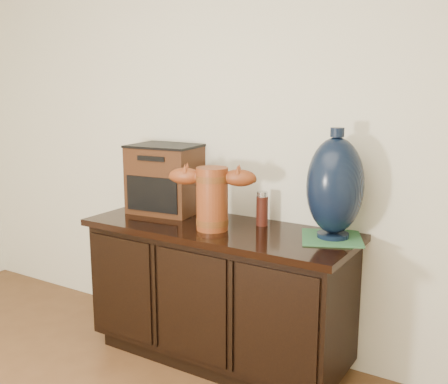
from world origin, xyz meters
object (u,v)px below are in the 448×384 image
Objects in this scene: lamp_base at (335,186)px; spray_can at (262,209)px; tv_radio at (166,178)px; sideboard at (218,292)px; terracotta_vessel at (212,195)px.

spray_can is at bearing 174.01° from lamp_base.
lamp_base is (1.03, -0.02, 0.06)m from tv_radio.
sideboard is 0.51m from spray_can.
terracotta_vessel is 0.86× the size of lamp_base.
sideboard is 0.56m from terracotta_vessel.
lamp_base is 0.45m from spray_can.
tv_radio reaches higher than terracotta_vessel.
tv_radio is (-0.44, 0.19, 0.01)m from terracotta_vessel.
tv_radio is at bearing 164.20° from sideboard.
lamp_base reaches higher than terracotta_vessel.
sideboard is at bearing 74.67° from terracotta_vessel.
sideboard is 8.00× the size of spray_can.
lamp_base reaches higher than tv_radio.
tv_radio is 0.80× the size of lamp_base.
terracotta_vessel is 0.48m from tv_radio.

